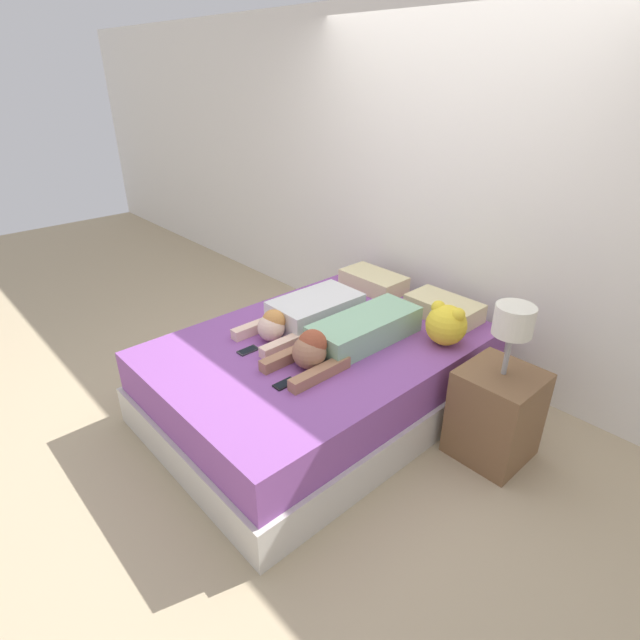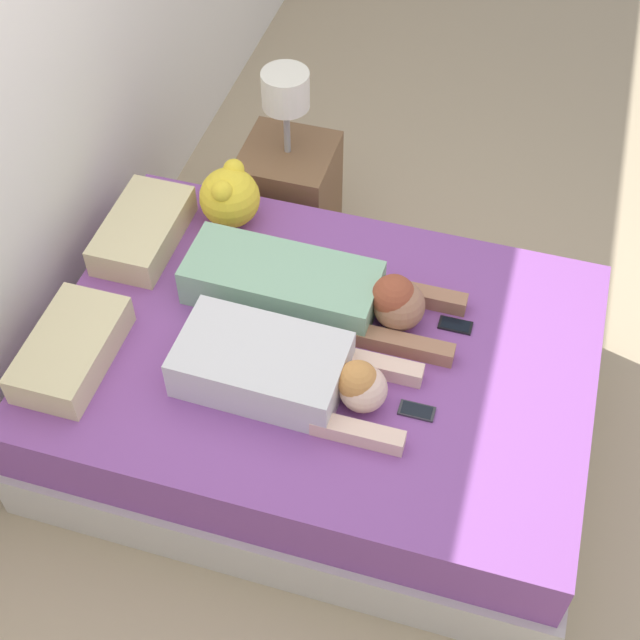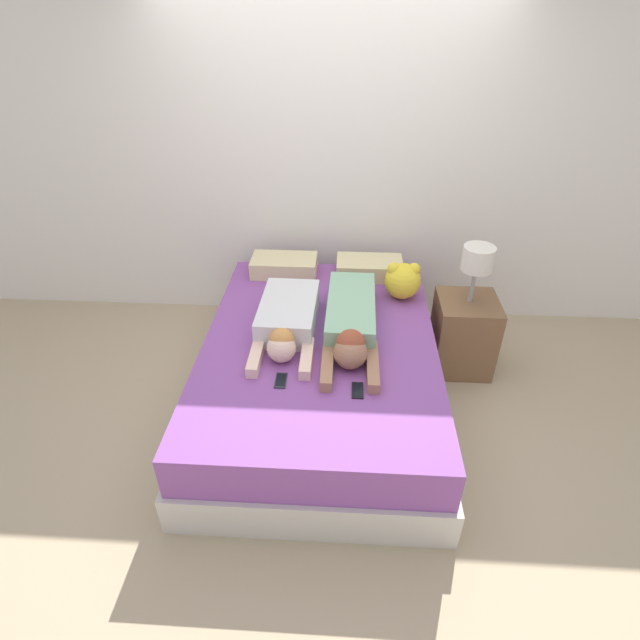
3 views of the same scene
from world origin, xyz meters
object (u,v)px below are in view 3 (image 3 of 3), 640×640
(bed, at_px, (320,371))
(cell_phone_left, at_px, (281,380))
(nightstand, at_px, (464,329))
(person_left, at_px, (287,321))
(pillow_head_right, at_px, (369,268))
(person_right, at_px, (351,322))
(plush_toy, at_px, (403,280))
(pillow_head_left, at_px, (284,266))
(cell_phone_right, at_px, (358,390))

(bed, bearing_deg, cell_phone_left, -115.24)
(cell_phone_left, distance_m, nightstand, 1.55)
(person_left, relative_size, cell_phone_left, 6.74)
(pillow_head_right, distance_m, nightstand, 0.87)
(pillow_head_right, xyz_separation_m, person_left, (-0.56, -0.82, 0.02))
(person_left, relative_size, person_right, 0.80)
(cell_phone_left, xyz_separation_m, plush_toy, (0.77, 1.00, 0.13))
(nightstand, bearing_deg, plush_toy, 167.20)
(person_right, relative_size, nightstand, 1.12)
(bed, distance_m, person_right, 0.42)
(pillow_head_left, xyz_separation_m, cell_phone_right, (0.58, -1.38, -0.06))
(pillow_head_right, relative_size, person_right, 0.46)
(pillow_head_right, height_order, plush_toy, plush_toy)
(pillow_head_left, distance_m, plush_toy, 0.96)
(person_right, bearing_deg, person_left, -179.63)
(bed, xyz_separation_m, pillow_head_right, (0.34, 0.89, 0.34))
(plush_toy, bearing_deg, bed, -134.82)
(person_left, distance_m, nightstand, 1.36)
(cell_phone_left, height_order, cell_phone_right, same)
(person_right, xyz_separation_m, plush_toy, (0.37, 0.50, 0.05))
(bed, height_order, person_right, person_right)
(pillow_head_right, bearing_deg, nightstand, -30.89)
(bed, distance_m, person_left, 0.43)
(bed, bearing_deg, nightstand, 23.95)
(nightstand, bearing_deg, pillow_head_right, 149.11)
(person_left, xyz_separation_m, plush_toy, (0.79, 0.50, 0.05))
(pillow_head_right, relative_size, nightstand, 0.51)
(person_left, distance_m, cell_phone_left, 0.51)
(plush_toy, bearing_deg, cell_phone_right, -107.07)
(nightstand, bearing_deg, bed, -156.05)
(person_right, distance_m, nightstand, 0.98)
(cell_phone_left, distance_m, plush_toy, 1.27)
(pillow_head_right, height_order, person_left, person_left)
(cell_phone_right, bearing_deg, bed, 116.32)
(plush_toy, bearing_deg, pillow_head_right, 126.27)
(bed, height_order, pillow_head_left, pillow_head_left)
(plush_toy, bearing_deg, person_right, -126.68)
(plush_toy, bearing_deg, cell_phone_left, -127.58)
(pillow_head_right, bearing_deg, person_right, -99.81)
(nightstand, bearing_deg, person_right, -155.24)
(pillow_head_right, xyz_separation_m, cell_phone_left, (-0.54, -1.32, -0.06))
(pillow_head_right, distance_m, plush_toy, 0.40)
(pillow_head_right, bearing_deg, cell_phone_right, -93.95)
(pillow_head_left, height_order, pillow_head_right, same)
(person_right, xyz_separation_m, nightstand, (0.85, 0.39, -0.29))
(person_right, height_order, cell_phone_right, person_right)
(cell_phone_right, bearing_deg, nightstand, 49.94)
(pillow_head_left, relative_size, cell_phone_right, 3.85)
(pillow_head_right, distance_m, cell_phone_right, 1.38)
(pillow_head_left, relative_size, person_right, 0.46)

